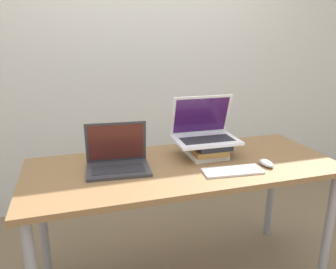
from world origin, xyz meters
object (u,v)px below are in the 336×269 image
object	(u,v)px
laptop_left	(118,160)
wireless_keyboard	(233,171)
book_stack	(207,148)
mouse	(266,163)
laptop_on_books	(204,131)

from	to	relation	value
laptop_left	wireless_keyboard	xyz separation A→B (m)	(0.56, -0.22, -0.04)
laptop_left	book_stack	bearing A→B (deg)	4.26
book_stack	mouse	distance (m)	0.34
book_stack	wireless_keyboard	world-z (taller)	book_stack
laptop_left	mouse	world-z (taller)	laptop_left
laptop_on_books	wireless_keyboard	xyz separation A→B (m)	(0.04, -0.29, -0.13)
mouse	wireless_keyboard	bearing A→B (deg)	-172.98
laptop_on_books	laptop_left	bearing A→B (deg)	-171.85
wireless_keyboard	laptop_left	bearing A→B (deg)	158.81
book_stack	laptop_on_books	bearing A→B (deg)	97.87
laptop_left	mouse	xyz separation A→B (m)	(0.78, -0.19, -0.03)
laptop_left	laptop_on_books	size ratio (longest dim) A/B	0.93
laptop_on_books	mouse	bearing A→B (deg)	-46.21
wireless_keyboard	mouse	distance (m)	0.22
book_stack	wireless_keyboard	xyz separation A→B (m)	(0.03, -0.26, -0.04)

